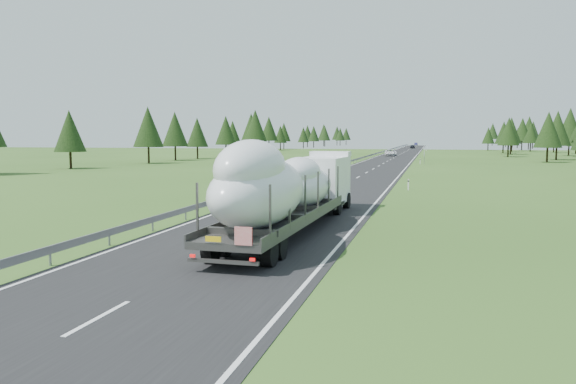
% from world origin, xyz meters
% --- Properties ---
extents(ground, '(400.00, 400.00, 0.00)m').
position_xyz_m(ground, '(0.00, 0.00, 0.00)').
color(ground, '#2F511B').
rests_on(ground, ground).
extents(road_surface, '(10.00, 400.00, 0.02)m').
position_xyz_m(road_surface, '(0.00, 100.00, 0.01)').
color(road_surface, black).
rests_on(road_surface, ground).
extents(guardrail, '(0.10, 400.00, 0.76)m').
position_xyz_m(guardrail, '(-5.30, 99.94, 0.60)').
color(guardrail, slate).
rests_on(guardrail, ground).
extents(marker_posts, '(0.13, 350.08, 1.00)m').
position_xyz_m(marker_posts, '(6.50, 155.00, 0.54)').
color(marker_posts, silver).
rests_on(marker_posts, ground).
extents(highway_sign, '(0.08, 0.90, 2.60)m').
position_xyz_m(highway_sign, '(7.20, 80.00, 1.81)').
color(highway_sign, slate).
rests_on(highway_sign, ground).
extents(tree_line_right, '(28.64, 343.41, 12.59)m').
position_xyz_m(tree_line_right, '(39.98, 123.21, 7.04)').
color(tree_line_right, black).
rests_on(tree_line_right, ground).
extents(tree_line_left, '(16.40, 343.16, 12.47)m').
position_xyz_m(tree_line_left, '(-44.12, 135.75, 6.93)').
color(tree_line_left, black).
rests_on(tree_line_left, ground).
extents(boat_truck, '(3.45, 20.84, 4.74)m').
position_xyz_m(boat_truck, '(1.72, 4.88, 2.42)').
color(boat_truck, white).
rests_on(boat_truck, ground).
extents(distant_van, '(3.38, 6.44, 1.73)m').
position_xyz_m(distant_van, '(-1.62, 121.57, 0.86)').
color(distant_van, silver).
rests_on(distant_van, ground).
extents(distant_car_dark, '(2.25, 4.80, 1.59)m').
position_xyz_m(distant_car_dark, '(0.51, 217.55, 0.79)').
color(distant_car_dark, black).
rests_on(distant_car_dark, ground).
extents(distant_car_blue, '(2.11, 5.00, 1.61)m').
position_xyz_m(distant_car_blue, '(-0.40, 299.46, 0.80)').
color(distant_car_blue, '#181945').
rests_on(distant_car_blue, ground).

